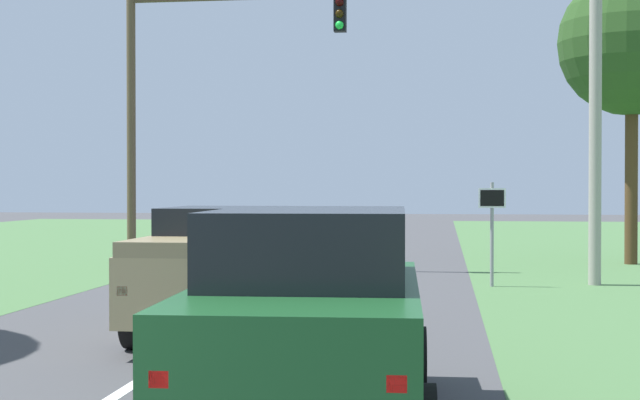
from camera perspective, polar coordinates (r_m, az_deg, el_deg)
ground_plane at (r=15.48m, az=-5.35°, el=-7.46°), size 120.00×120.00×0.00m
red_suv_near at (r=8.66m, az=-0.58°, el=-7.01°), size 2.39×4.72×2.02m
pickup_truck_lead at (r=14.08m, az=-5.78°, el=-4.21°), size 2.16×5.34×1.92m
traffic_light at (r=25.09m, az=-8.24°, el=7.47°), size 6.47×0.40×7.91m
keep_moving_sign at (r=20.74m, az=10.66°, el=-1.22°), size 0.60×0.09×2.33m
oak_tree_right at (r=28.06m, az=18.85°, el=9.21°), size 4.20×4.20×8.47m
utility_pole_right at (r=21.80m, az=16.78°, el=8.02°), size 0.28×0.28×9.94m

